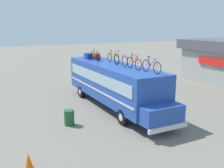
{
  "coord_description": "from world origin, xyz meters",
  "views": [
    {
      "loc": [
        15.82,
        -8.24,
        5.67
      ],
      "look_at": [
        -0.05,
        0.0,
        1.61
      ],
      "focal_mm": 41.49,
      "sensor_mm": 36.0,
      "label": 1
    }
  ],
  "objects": [
    {
      "name": "bus",
      "position": [
        0.19,
        0.0,
        1.79
      ],
      "size": [
        11.41,
        2.63,
        3.03
      ],
      "color": "#23479E",
      "rests_on": "ground"
    },
    {
      "name": "traffic_cone",
      "position": [
        5.86,
        -6.86,
        0.33
      ],
      "size": [
        0.35,
        0.35,
        0.65
      ],
      "primitive_type": "cone",
      "color": "orange",
      "rests_on": "ground"
    },
    {
      "name": "rooftop_bicycle_1",
      "position": [
        -2.16,
        -0.32,
        3.41
      ],
      "size": [
        1.72,
        0.44,
        0.91
      ],
      "color": "black",
      "rests_on": "bus"
    },
    {
      "name": "rooftop_bicycle_4",
      "position": [
        2.46,
        0.23,
        3.42
      ],
      "size": [
        1.67,
        0.44,
        0.95
      ],
      "color": "black",
      "rests_on": "bus"
    },
    {
      "name": "rooftop_bicycle_2",
      "position": [
        -0.64,
        0.39,
        3.4
      ],
      "size": [
        1.76,
        0.44,
        0.88
      ],
      "color": "black",
      "rests_on": "bus"
    },
    {
      "name": "rooftop_bicycle_3",
      "position": [
        0.87,
        0.17,
        3.44
      ],
      "size": [
        1.84,
        0.44,
        0.98
      ],
      "color": "black",
      "rests_on": "bus"
    },
    {
      "name": "luggage_bag_1",
      "position": [
        -4.24,
        0.07,
        3.18
      ],
      "size": [
        0.71,
        0.42,
        0.3
      ],
      "primitive_type": "cube",
      "color": "#1E7F66",
      "rests_on": "bus"
    },
    {
      "name": "luggage_bag_2",
      "position": [
        -3.55,
        -0.36,
        3.26
      ],
      "size": [
        0.72,
        0.44,
        0.45
      ],
      "primitive_type": "cube",
      "color": "#193899",
      "rests_on": "bus"
    },
    {
      "name": "trash_bin",
      "position": [
        2.09,
        -3.91,
        0.45
      ],
      "size": [
        0.58,
        0.58,
        0.9
      ],
      "primitive_type": "cylinder",
      "color": "#1E592D",
      "rests_on": "ground"
    },
    {
      "name": "ground_plane",
      "position": [
        0.0,
        0.0,
        0.0
      ],
      "size": [
        120.0,
        120.0,
        0.0
      ],
      "primitive_type": "plane",
      "color": "slate"
    },
    {
      "name": "luggage_bag_3",
      "position": [
        -2.78,
        0.06,
        3.27
      ],
      "size": [
        0.5,
        0.35,
        0.47
      ],
      "primitive_type": "cube",
      "color": "maroon",
      "rests_on": "bus"
    },
    {
      "name": "rooftop_bicycle_5",
      "position": [
        3.98,
        0.43,
        3.42
      ],
      "size": [
        1.78,
        0.44,
        0.93
      ],
      "color": "black",
      "rests_on": "bus"
    }
  ]
}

